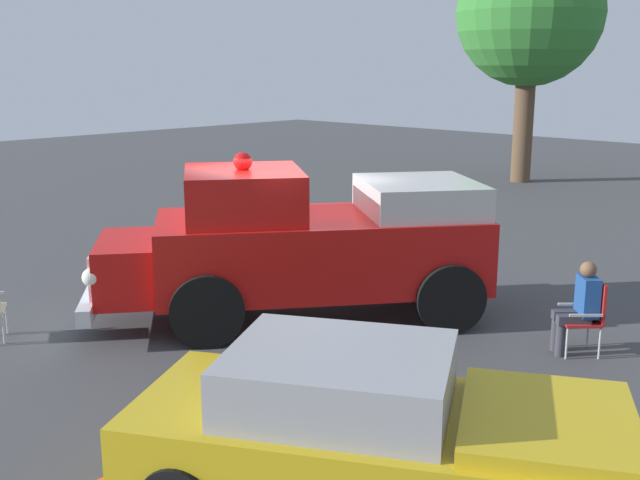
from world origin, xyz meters
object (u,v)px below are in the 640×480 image
object	(u,v)px
classic_hot_rod	(377,431)
spectator_standing	(226,201)
oak_tree_right	(530,14)
vintage_fire_truck	(305,242)
spectator_seated	(580,304)
traffic_cone	(120,455)
lawn_chair_near_truck	(589,312)

from	to	relation	value
classic_hot_rod	spectator_standing	distance (m)	10.35
classic_hot_rod	oak_tree_right	distance (m)	20.68
vintage_fire_truck	spectator_seated	bearing A→B (deg)	21.62
oak_tree_right	traffic_cone	xyz separation A→B (m)	(6.80, -19.50, -5.09)
lawn_chair_near_truck	spectator_seated	distance (m)	0.17
lawn_chair_near_truck	spectator_seated	xyz separation A→B (m)	(-0.09, -0.09, 0.11)
lawn_chair_near_truck	traffic_cone	size ratio (longest dim) A/B	1.61
spectator_standing	oak_tree_right	xyz separation A→B (m)	(-0.01, 12.63, 4.44)
spectator_standing	classic_hot_rod	bearing A→B (deg)	-32.17
vintage_fire_truck	traffic_cone	world-z (taller)	vintage_fire_truck
vintage_fire_truck	traffic_cone	distance (m)	5.19
spectator_standing	lawn_chair_near_truck	bearing A→B (deg)	-4.50
spectator_standing	oak_tree_right	bearing A→B (deg)	90.02
vintage_fire_truck	lawn_chair_near_truck	size ratio (longest dim) A/B	5.94
classic_hot_rod	vintage_fire_truck	bearing A→B (deg)	141.67
spectator_standing	spectator_seated	bearing A→B (deg)	-5.17
lawn_chair_near_truck	spectator_standing	world-z (taller)	spectator_standing
vintage_fire_truck	classic_hot_rod	xyz separation A→B (m)	(4.14, -3.27, -0.45)
vintage_fire_truck	classic_hot_rod	world-z (taller)	vintage_fire_truck
classic_hot_rod	spectator_seated	distance (m)	4.77
traffic_cone	classic_hot_rod	bearing A→B (deg)	34.62
vintage_fire_truck	spectator_seated	distance (m)	4.05
vintage_fire_truck	spectator_standing	world-z (taller)	vintage_fire_truck
spectator_standing	vintage_fire_truck	bearing A→B (deg)	-25.85
vintage_fire_truck	oak_tree_right	bearing A→B (deg)	107.28
vintage_fire_truck	traffic_cone	size ratio (longest dim) A/B	9.54
classic_hot_rod	traffic_cone	distance (m)	2.42
vintage_fire_truck	spectator_standing	bearing A→B (deg)	154.15
classic_hot_rod	oak_tree_right	bearing A→B (deg)	115.78
classic_hot_rod	lawn_chair_near_truck	world-z (taller)	classic_hot_rod
spectator_seated	spectator_standing	xyz separation A→B (m)	(-8.36, 0.76, 0.27)
classic_hot_rod	traffic_cone	world-z (taller)	classic_hot_rod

